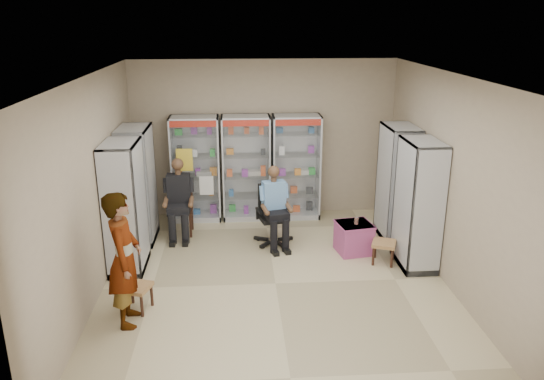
{
  "coord_description": "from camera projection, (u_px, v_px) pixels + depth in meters",
  "views": [
    {
      "loc": [
        -0.54,
        -6.96,
        3.75
      ],
      "look_at": [
        -0.0,
        0.7,
        1.22
      ],
      "focal_mm": 35.0,
      "sensor_mm": 36.0,
      "label": 1
    }
  ],
  "objects": [
    {
      "name": "woven_stool_b",
      "position": [
        137.0,
        298.0,
        7.05
      ],
      "size": [
        0.45,
        0.45,
        0.36
      ],
      "primitive_type": "cube",
      "rotation": [
        0.0,
        0.0,
        -0.31
      ],
      "color": "#A28844",
      "rests_on": "floor"
    },
    {
      "name": "floor",
      "position": [
        275.0,
        283.0,
        7.8
      ],
      "size": [
        6.0,
        6.0,
        0.0
      ],
      "primitive_type": "plane",
      "color": "#C5B589",
      "rests_on": "ground"
    },
    {
      "name": "standing_man",
      "position": [
        124.0,
        259.0,
        6.56
      ],
      "size": [
        0.45,
        0.66,
        1.76
      ],
      "primitive_type": "imported",
      "rotation": [
        0.0,
        0.0,
        1.62
      ],
      "color": "gray",
      "rests_on": "floor"
    },
    {
      "name": "room_shell",
      "position": [
        276.0,
        154.0,
        7.18
      ],
      "size": [
        5.02,
        6.02,
        3.01
      ],
      "color": "tan",
      "rests_on": "ground"
    },
    {
      "name": "cabinet_right_far",
      "position": [
        397.0,
        183.0,
        9.15
      ],
      "size": [
        0.9,
        0.5,
        2.0
      ],
      "primitive_type": "cube",
      "rotation": [
        0.0,
        0.0,
        1.57
      ],
      "color": "#ABACB2",
      "rests_on": "floor"
    },
    {
      "name": "wooden_chair",
      "position": [
        180.0,
        209.0,
        9.44
      ],
      "size": [
        0.42,
        0.42,
        0.94
      ],
      "primitive_type": "cube",
      "color": "black",
      "rests_on": "floor"
    },
    {
      "name": "tea_glass",
      "position": [
        356.0,
        221.0,
        8.65
      ],
      "size": [
        0.07,
        0.07,
        0.11
      ],
      "primitive_type": "cylinder",
      "color": "#541707",
      "rests_on": "pink_trunk"
    },
    {
      "name": "office_chair",
      "position": [
        273.0,
        215.0,
        9.05
      ],
      "size": [
        0.67,
        0.67,
        1.03
      ],
      "primitive_type": "cube",
      "rotation": [
        0.0,
        0.0,
        0.23
      ],
      "color": "black",
      "rests_on": "floor"
    },
    {
      "name": "cabinet_right_near",
      "position": [
        418.0,
        205.0,
        8.11
      ],
      "size": [
        0.9,
        0.5,
        2.0
      ],
      "primitive_type": "cube",
      "rotation": [
        0.0,
        0.0,
        1.57
      ],
      "color": "#9DA0A4",
      "rests_on": "floor"
    },
    {
      "name": "cabinet_left_far",
      "position": [
        138.0,
        185.0,
        9.04
      ],
      "size": [
        0.9,
        0.5,
        2.0
      ],
      "primitive_type": "cube",
      "rotation": [
        0.0,
        0.0,
        -1.57
      ],
      "color": "silver",
      "rests_on": "floor"
    },
    {
      "name": "pink_trunk",
      "position": [
        354.0,
        238.0,
        8.77
      ],
      "size": [
        0.61,
        0.59,
        0.51
      ],
      "primitive_type": "cube",
      "rotation": [
        0.0,
        0.0,
        0.17
      ],
      "color": "#C34E96",
      "rests_on": "floor"
    },
    {
      "name": "cabinet_back_left",
      "position": [
        196.0,
        169.0,
        9.99
      ],
      "size": [
        0.9,
        0.5,
        2.0
      ],
      "primitive_type": "cube",
      "color": "#A6A9AD",
      "rests_on": "floor"
    },
    {
      "name": "cabinet_left_near",
      "position": [
        125.0,
        207.0,
        8.0
      ],
      "size": [
        0.9,
        0.5,
        2.0
      ],
      "primitive_type": "cube",
      "rotation": [
        0.0,
        0.0,
        -1.57
      ],
      "color": "#A4A7AB",
      "rests_on": "floor"
    },
    {
      "name": "cabinet_back_right",
      "position": [
        296.0,
        167.0,
        10.11
      ],
      "size": [
        0.9,
        0.5,
        2.0
      ],
      "primitive_type": "cube",
      "color": "silver",
      "rests_on": "floor"
    },
    {
      "name": "seated_customer",
      "position": [
        180.0,
        199.0,
        9.33
      ],
      "size": [
        0.44,
        0.6,
        1.34
      ],
      "primitive_type": null,
      "color": "black",
      "rests_on": "floor"
    },
    {
      "name": "seated_shopkeeper",
      "position": [
        273.0,
        208.0,
        8.96
      ],
      "size": [
        0.56,
        0.68,
        1.31
      ],
      "primitive_type": null,
      "rotation": [
        0.0,
        0.0,
        0.23
      ],
      "color": "#668BCA",
      "rests_on": "floor"
    },
    {
      "name": "woven_stool_a",
      "position": [
        383.0,
        252.0,
        8.41
      ],
      "size": [
        0.46,
        0.46,
        0.36
      ],
      "primitive_type": "cube",
      "rotation": [
        0.0,
        0.0,
        -0.36
      ],
      "color": "#B0894A",
      "rests_on": "floor"
    },
    {
      "name": "cabinet_back_mid",
      "position": [
        246.0,
        168.0,
        10.05
      ],
      "size": [
        0.9,
        0.5,
        2.0
      ],
      "primitive_type": "cube",
      "color": "silver",
      "rests_on": "floor"
    }
  ]
}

